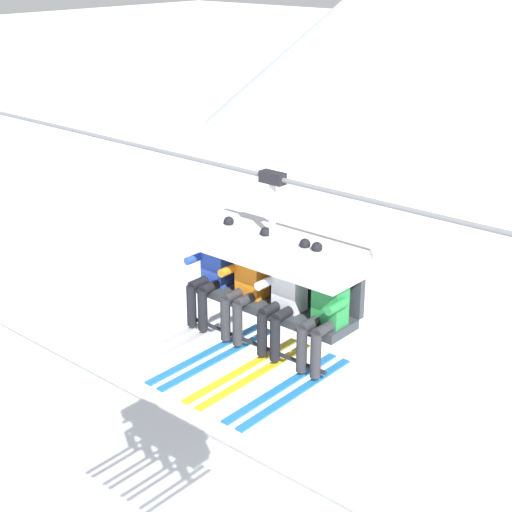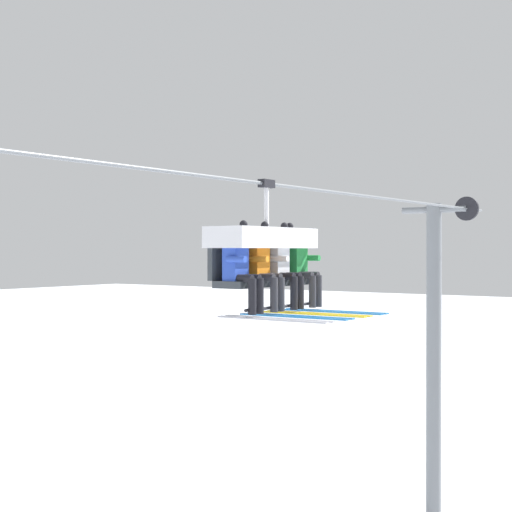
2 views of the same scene
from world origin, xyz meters
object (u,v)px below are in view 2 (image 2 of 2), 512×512
(chairlift_chair, at_px, (262,248))
(skier_green, at_px, (303,266))
(skier_white, at_px, (285,266))
(skier_orange, at_px, (265,267))
(lift_tower_far, at_px, (435,353))
(skier_blue, at_px, (243,268))

(chairlift_chair, height_order, skier_green, chairlift_chair)
(skier_white, relative_size, skier_green, 1.00)
(skier_white, bearing_deg, skier_green, 0.00)
(skier_orange, bearing_deg, lift_tower_far, 6.11)
(skier_blue, relative_size, skier_white, 1.00)
(chairlift_chair, distance_m, skier_blue, 0.85)
(skier_orange, height_order, skier_green, same)
(skier_blue, height_order, skier_white, same)
(skier_blue, xyz_separation_m, skier_green, (1.57, 0.00, 0.00))
(skier_white, distance_m, skier_green, 0.52)
(skier_orange, bearing_deg, skier_green, 0.00)
(chairlift_chair, distance_m, skier_green, 0.85)
(skier_white, bearing_deg, lift_tower_far, 6.51)
(skier_orange, distance_m, skier_green, 1.04)
(skier_blue, relative_size, skier_orange, 1.00)
(lift_tower_far, relative_size, skier_white, 4.54)
(skier_orange, distance_m, skier_white, 0.52)
(lift_tower_far, distance_m, chairlift_chair, 8.73)
(skier_blue, distance_m, skier_white, 1.05)
(lift_tower_far, xyz_separation_m, skier_white, (-8.08, -0.92, 2.21))
(lift_tower_far, distance_m, skier_white, 8.43)
(lift_tower_far, xyz_separation_m, chairlift_chair, (-8.34, -0.71, 2.48))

